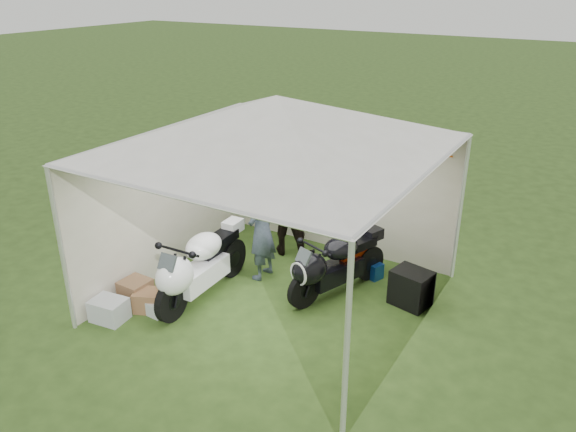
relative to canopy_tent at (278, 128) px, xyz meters
name	(u,v)px	position (x,y,z in m)	size (l,w,h in m)	color
ground	(278,300)	(0.00, -0.03, -2.58)	(80.00, 80.00, 0.00)	#2B4418
canopy_tent	(278,128)	(0.00, 0.00, 0.00)	(5.66, 5.66, 3.00)	silver
motorcycle_white	(198,265)	(-1.00, -0.60, -2.01)	(0.50, 2.06, 1.01)	black
motorcycle_black	(333,264)	(0.61, 0.52, -2.06)	(0.88, 1.80, 0.92)	black
paddock_stand	(371,269)	(0.90, 1.32, -2.45)	(0.34, 0.21, 0.25)	#1646AC
person_dark_jacket	(290,202)	(-0.65, 1.42, -1.65)	(0.90, 0.70, 1.85)	black
person_blue_jacket	(262,230)	(-0.58, 0.45, -1.78)	(0.58, 0.38, 1.60)	slate
equipment_box	(411,288)	(1.70, 0.86, -2.31)	(0.53, 0.42, 0.53)	black
crate_0	(109,310)	(-1.73, -1.65, -2.42)	(0.47, 0.36, 0.31)	#B2B6BB
crate_1	(136,291)	(-1.75, -1.13, -2.40)	(0.39, 0.39, 0.35)	brown
crate_2	(156,308)	(-1.27, -1.22, -2.47)	(0.28, 0.23, 0.20)	silver
crate_3	(151,301)	(-1.41, -1.18, -2.43)	(0.45, 0.32, 0.30)	brown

